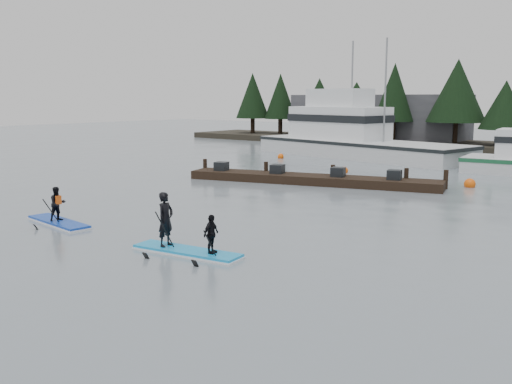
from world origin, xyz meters
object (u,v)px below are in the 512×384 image
Objects in this scene: paddleboard_duo at (183,234)px; paddleboard_solo at (58,212)px; fishing_boat_large at (353,147)px; floating_dock at (311,179)px.

paddleboard_solo is at bearing 172.26° from paddleboard_duo.
paddleboard_duo is at bearing 6.68° from paddleboard_solo.
fishing_boat_large is 5.13× the size of paddleboard_duo.
paddleboard_duo is at bearing -87.82° from floating_dock.
paddleboard_duo is (4.76, -14.42, 0.34)m from floating_dock.
fishing_boat_large is at bearing 94.42° from floating_dock.
paddleboard_duo reaches higher than floating_dock.
floating_dock is 14.62m from paddleboard_solo.
paddleboard_duo is at bearing -59.44° from fishing_boat_large.
paddleboard_solo is (3.61, -29.07, -0.34)m from fishing_boat_large.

